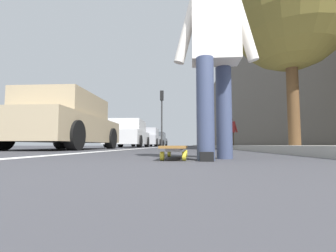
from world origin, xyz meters
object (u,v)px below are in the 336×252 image
(skateboard, at_px, (176,148))
(street_tree_near, at_px, (289,13))
(skater_person, at_px, (215,49))
(parked_car_end, at_px, (156,140))
(traffic_light, at_px, (162,108))
(pedestrian_distant, at_px, (231,130))
(parked_car_mid, at_px, (129,135))
(parked_car_near, at_px, (66,123))
(parked_car_far, at_px, (147,138))

(skateboard, xyz_separation_m, street_tree_near, (3.49, -2.55, 3.15))
(skater_person, height_order, street_tree_near, street_tree_near)
(skater_person, bearing_deg, parked_car_end, 8.17)
(skater_person, relative_size, parked_car_end, 0.36)
(traffic_light, height_order, pedestrian_distant, traffic_light)
(parked_car_mid, bearing_deg, parked_car_end, 0.12)
(traffic_light, bearing_deg, parked_car_near, 174.15)
(pedestrian_distant, bearing_deg, parked_car_far, 36.28)
(parked_car_mid, height_order, street_tree_near, street_tree_near)
(parked_car_far, xyz_separation_m, pedestrian_distant, (-7.42, -5.44, 0.15))
(parked_car_end, bearing_deg, traffic_light, -169.06)
(skateboard, height_order, traffic_light, traffic_light)
(skateboard, xyz_separation_m, traffic_light, (17.42, 1.87, 3.07))
(traffic_light, height_order, street_tree_near, street_tree_near)
(parked_car_near, bearing_deg, traffic_light, -5.85)
(parked_car_mid, xyz_separation_m, traffic_light, (6.55, -1.16, 2.47))
(skater_person, height_order, parked_car_end, skater_person)
(skateboard, bearing_deg, traffic_light, 6.14)
(skateboard, relative_size, traffic_light, 0.18)
(parked_car_end, height_order, pedestrian_distant, pedestrian_distant)
(parked_car_mid, distance_m, street_tree_near, 9.60)
(parked_car_near, height_order, pedestrian_distant, parked_car_near)
(street_tree_near, xyz_separation_m, pedestrian_distant, (6.56, 0.20, -2.39))
(parked_car_far, xyz_separation_m, street_tree_near, (-13.97, -5.64, 2.54))
(parked_car_far, xyz_separation_m, traffic_light, (-0.04, -1.21, 2.45))
(skateboard, xyz_separation_m, parked_car_end, (23.53, 3.06, 0.61))
(street_tree_near, bearing_deg, parked_car_mid, 37.08)
(traffic_light, relative_size, pedestrian_distant, 3.08)
(parked_car_near, relative_size, parked_car_far, 1.03)
(skater_person, bearing_deg, parked_car_near, 38.90)
(skateboard, distance_m, pedestrian_distant, 10.34)
(parked_car_near, xyz_separation_m, street_tree_near, (-0.79, -5.77, 2.52))
(pedestrian_distant, bearing_deg, skater_person, 168.84)
(traffic_light, distance_m, pedestrian_distant, 8.81)
(skateboard, relative_size, parked_car_end, 0.18)
(pedestrian_distant, bearing_deg, skateboard, 166.80)
(parked_car_end, xyz_separation_m, street_tree_near, (-20.05, -5.61, 2.54))
(parked_car_far, distance_m, street_tree_near, 15.28)
(parked_car_near, height_order, traffic_light, traffic_light)
(parked_car_far, relative_size, street_tree_near, 0.90)
(skateboard, bearing_deg, parked_car_mid, 15.58)
(parked_car_end, bearing_deg, street_tree_near, -164.37)
(skateboard, bearing_deg, parked_car_far, 10.03)
(skater_person, relative_size, parked_car_near, 0.38)
(parked_car_far, bearing_deg, street_tree_near, -158.02)
(parked_car_near, bearing_deg, skater_person, -141.10)
(parked_car_far, relative_size, parked_car_end, 0.90)
(skateboard, height_order, pedestrian_distant, pedestrian_distant)
(skateboard, bearing_deg, skater_person, -113.33)
(skater_person, xyz_separation_m, street_tree_near, (3.64, -2.21, 2.31))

